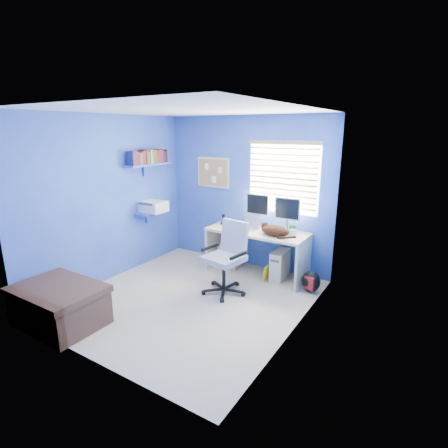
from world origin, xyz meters
The scene contains 23 objects.
floor centered at (0.00, 0.00, 0.00)m, with size 3.00×3.20×0.00m, color #C2B497.
ceiling centered at (0.00, 0.00, 2.50)m, with size 3.00×3.20×0.00m, color white.
wall_back centered at (0.00, 1.60, 1.25)m, with size 3.00×0.01×2.50m, color #3142B4.
wall_front centered at (0.00, -1.60, 1.25)m, with size 3.00×0.01×2.50m, color #3142B4.
wall_left centered at (-1.50, 0.00, 1.25)m, with size 0.01×3.20×2.50m, color #3142B4.
wall_right centered at (1.50, 0.00, 1.25)m, with size 0.01×3.20×2.50m, color #3142B4.
desk centered at (0.39, 1.26, 0.37)m, with size 1.59×0.65×0.74m, color beige.
laptop centered at (0.21, 1.24, 0.85)m, with size 0.33×0.26×0.22m, color silver.
monitor_left centered at (0.28, 1.48, 1.01)m, with size 0.40×0.12×0.54m, color silver.
monitor_right centered at (0.81, 1.44, 1.01)m, with size 0.40×0.12×0.54m, color silver.
phone centered at (-0.27, 1.31, 0.82)m, with size 0.09×0.11×0.17m, color black.
mug centered at (0.88, 1.49, 0.79)m, with size 0.10×0.09×0.10m, color #166A20.
cd_spindle centered at (0.93, 1.36, 0.78)m, with size 0.13×0.13×0.07m, color silver.
cat centered at (0.75, 1.13, 0.82)m, with size 0.44×0.23×0.16m, color black.
tower_pc centered at (0.77, 1.32, 0.23)m, with size 0.19×0.44×0.45m, color beige.
drawer_boxes centered at (-0.13, 1.29, 0.20)m, with size 0.35×0.28×0.41m, color tan.
yellow_book centered at (0.63, 1.12, 0.12)m, with size 0.03×0.17×0.24m, color yellow.
backpack centered at (1.34, 1.11, 0.16)m, with size 0.27×0.21×0.32m, color black.
bed_corner centered at (-0.93, -1.33, 0.24)m, with size 1.01×0.72×0.49m, color brown.
office_chair centered at (0.30, 0.47, 0.38)m, with size 0.68×0.68×1.03m.
window_blinds centered at (0.65, 1.57, 1.55)m, with size 1.15×0.05×1.10m.
corkboard centered at (-0.65, 1.58, 1.55)m, with size 0.64×0.02×0.52m.
wall_shelves centered at (-1.35, 0.75, 1.43)m, with size 0.42×0.90×1.05m.
Camera 1 is at (2.73, -3.49, 2.27)m, focal length 28.00 mm.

